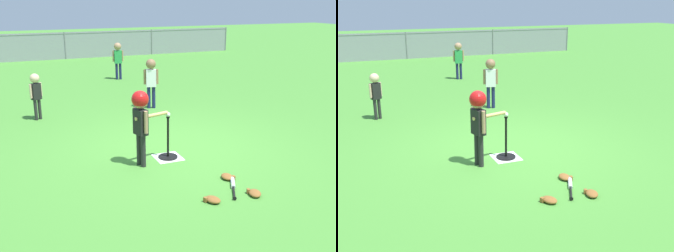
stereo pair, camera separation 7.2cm
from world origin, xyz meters
The scene contains 13 objects.
ground_plane centered at (0.00, 0.00, 0.00)m, with size 60.00×60.00×0.00m, color #478C33.
home_plate centered at (-0.32, -0.36, 0.00)m, with size 0.44×0.44×0.01m, color white.
batting_tee centered at (-0.32, -0.36, 0.11)m, with size 0.32×0.32×0.71m.
baseball_on_tee centered at (-0.32, -0.36, 0.74)m, with size 0.07×0.07×0.07m, color white.
batter_child centered at (-0.83, -0.50, 0.86)m, with size 0.63×0.34×1.21m.
fielder_near_right centered at (0.54, 2.74, 0.76)m, with size 0.34×0.23×1.18m.
fielder_near_left centered at (-2.07, 2.78, 0.65)m, with size 0.27×0.20×1.01m.
fielder_deep_left centered at (0.83, 6.55, 0.76)m, with size 0.35×0.23×1.18m.
spare_bat_silver centered at (0.10, -1.71, 0.03)m, with size 0.36×0.60×0.06m.
glove_by_plate centered at (-0.39, -2.00, 0.04)m, with size 0.23×0.26×0.07m.
glove_near_bats centered at (0.22, -2.06, 0.04)m, with size 0.22×0.26×0.07m.
glove_tossed_aside centered at (0.16, -1.46, 0.04)m, with size 0.18×0.24×0.07m.
outfield_fence centered at (0.00, 11.93, 0.62)m, with size 16.06×0.06×1.15m.
Camera 1 is at (-2.74, -6.11, 2.52)m, focal length 43.16 mm.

